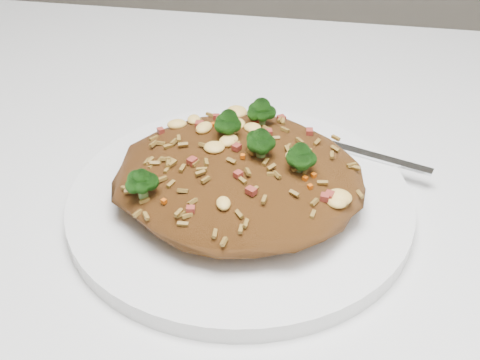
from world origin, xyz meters
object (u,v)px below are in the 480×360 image
(fried_rice, at_px, (240,169))
(fork, at_px, (347,149))
(dining_table, at_px, (247,315))
(plate, at_px, (240,203))

(fried_rice, xyz_separation_m, fork, (0.08, 0.08, -0.02))
(dining_table, bearing_deg, fork, 55.84)
(fried_rice, height_order, fork, fried_rice)
(dining_table, bearing_deg, plate, 110.72)
(fried_rice, relative_size, fork, 1.19)
(dining_table, height_order, plate, plate)
(plate, relative_size, fried_rice, 1.41)
(plate, height_order, fried_rice, fried_rice)
(plate, relative_size, fork, 1.67)
(plate, xyz_separation_m, fork, (0.08, 0.08, 0.01))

